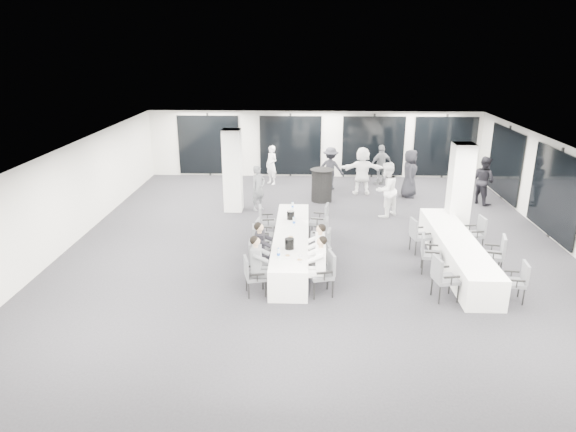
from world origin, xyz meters
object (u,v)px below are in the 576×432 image
Objects in this scene: chair_main_left_second at (256,257)px; standing_guest_c at (331,166)px; chair_main_right_far at (322,219)px; ice_bucket_far at (291,215)px; chair_main_left_mid at (259,241)px; standing_guest_h at (484,177)px; banquet_table_side at (456,252)px; chair_side_left_mid at (428,251)px; chair_main_right_second at (324,260)px; standing_guest_b at (386,186)px; standing_guest_d at (381,162)px; chair_main_right_near at (325,271)px; standing_guest_f at (362,167)px; cocktail_table at (322,185)px; chair_main_right_mid at (323,245)px; chair_main_left_near at (252,274)px; standing_guest_e at (410,170)px; chair_main_right_fourth at (322,232)px; chair_side_left_near at (442,276)px; chair_side_right_near at (518,279)px; chair_side_right_mid at (496,252)px; standing_guest_g at (272,162)px; standing_guest_a at (258,185)px; chair_side_right_far at (476,231)px; chair_main_left_fourth at (262,233)px; chair_main_left_far at (265,220)px; banquet_table_main at (291,246)px; ice_bucket_near at (289,244)px.

chair_main_left_second is 8.42m from standing_guest_c.
chair_main_right_far is 1.07m from ice_bucket_far.
chair_main_left_mid is 4.03× the size of ice_bucket_far.
standing_guest_h is at bearing -48.95° from chair_main_right_far.
chair_side_left_mid is at bearing -153.21° from banquet_table_side.
chair_main_right_second is at bearing -171.15° from chair_main_right_far.
standing_guest_b is at bearing -164.41° from chair_side_left_mid.
standing_guest_d is at bearing -136.94° from standing_guest_b.
chair_main_left_second is 0.92× the size of chair_main_right_near.
chair_side_left_mid is 0.47× the size of standing_guest_f.
chair_main_right_mid is (-0.10, -5.73, -0.03)m from cocktail_table.
chair_main_left_near is at bearing 45.32° from standing_guest_d.
chair_main_right_near is (1.67, 0.08, 0.06)m from chair_main_left_near.
standing_guest_e reaches higher than chair_main_left_near.
standing_guest_h reaches higher than chair_main_right_fourth.
chair_side_left_near is at bearing -133.21° from chair_main_right_fourth.
standing_guest_c is (-3.81, 9.12, 0.42)m from chair_side_right_near.
chair_side_right_mid is (0.84, -0.48, 0.20)m from banquet_table_side.
standing_guest_g reaches higher than chair_side_left_near.
chair_main_right_second is at bearing -115.33° from standing_guest_a.
chair_main_left_mid is at bearing 99.02° from chair_side_right_mid.
cocktail_table reaches higher than chair_side_right_far.
standing_guest_g is at bearing -171.24° from chair_main_left_fourth.
chair_main_left_second is at bearing -109.03° from ice_bucket_far.
chair_main_left_far is 1.10× the size of chair_main_right_second.
banquet_table_side is 5.15× the size of chair_side_left_mid.
chair_main_left_second is 1.01× the size of chair_side_right_near.
standing_guest_d is at bearing -25.84° from chair_main_right_second.
cocktail_table is 3.37m from standing_guest_e.
chair_main_left_second is 0.53× the size of standing_guest_g.
chair_main_right_mid is at bearing -29.93° from standing_guest_g.
chair_side_right_mid is at bearing 80.23° from standing_guest_d.
banquet_table_main is 2.47× the size of standing_guest_e.
chair_side_right_far reaches higher than chair_main_left_far.
chair_side_left_mid is at bearing 169.30° from chair_side_left_near.
standing_guest_d is 7.05× the size of ice_bucket_near.
standing_guest_g is (-1.89, 9.65, 0.31)m from chair_main_right_near.
chair_main_left_near is at bearing 6.91° from chair_main_left_fourth.
standing_guest_d is (-0.90, 7.98, 0.55)m from banquet_table_side.
chair_side_right_far is 7.10m from standing_guest_d.
banquet_table_side is 5.44× the size of chair_main_left_near.
standing_guest_f is (-2.64, 5.50, 0.48)m from chair_side_right_far.
banquet_table_main is at bearing 44.88° from standing_guest_d.
chair_main_right_fourth reaches higher than chair_main_left_near.
chair_main_left_mid reaches higher than chair_main_left_fourth.
ice_bucket_near is at bearing 97.30° from standing_guest_c.
standing_guest_a is at bearing 120.43° from standing_guest_e.
chair_side_left_near reaches higher than chair_main_right_second.
chair_main_right_mid is at bearing 74.54° from chair_side_right_near.
chair_main_right_far reaches higher than chair_main_right_near.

